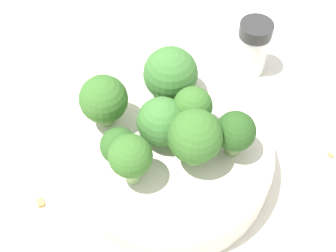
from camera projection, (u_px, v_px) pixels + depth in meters
name	position (u px, v px, depth m)	size (l,w,h in m)	color
ground_plane	(168.00, 168.00, 0.48)	(3.00, 3.00, 0.00)	silver
bowl	(168.00, 158.00, 0.47)	(0.20, 0.20, 0.04)	silver
broccoli_floret_0	(171.00, 74.00, 0.46)	(0.06, 0.06, 0.06)	#7A9E5B
broccoli_floret_1	(193.00, 107.00, 0.43)	(0.04, 0.04, 0.05)	#84AD66
broccoli_floret_2	(157.00, 125.00, 0.43)	(0.05, 0.05, 0.05)	#7A9E5B
broccoli_floret_3	(104.00, 100.00, 0.44)	(0.05, 0.05, 0.06)	#7A9E5B
broccoli_floret_4	(131.00, 157.00, 0.40)	(0.04, 0.04, 0.06)	#8EB770
broccoli_floret_5	(119.00, 147.00, 0.42)	(0.03, 0.03, 0.04)	#7A9E5B
broccoli_floret_6	(235.00, 132.00, 0.42)	(0.04, 0.04, 0.05)	#7A9E5B
broccoli_floret_7	(195.00, 137.00, 0.41)	(0.05, 0.05, 0.06)	#8EB770
pepper_shaker	(253.00, 47.00, 0.54)	(0.04, 0.04, 0.07)	silver
almond_crumb_0	(331.00, 154.00, 0.49)	(0.01, 0.00, 0.01)	#AD7F4C
almond_crumb_1	(40.00, 202.00, 0.45)	(0.01, 0.01, 0.01)	#AD7F4C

